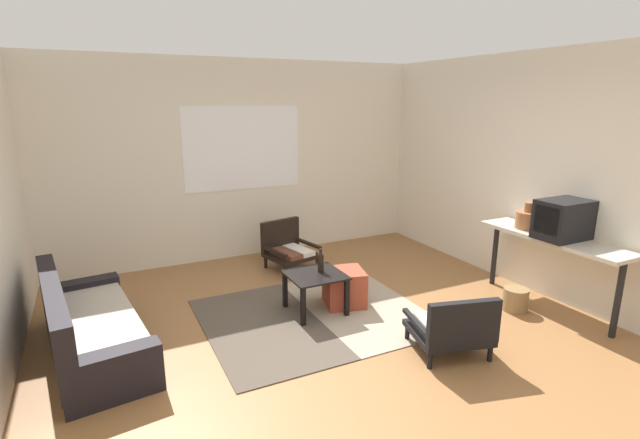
{
  "coord_description": "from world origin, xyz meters",
  "views": [
    {
      "loc": [
        -1.87,
        -3.17,
        2.16
      ],
      "look_at": [
        0.18,
        1.0,
        0.96
      ],
      "focal_mm": 26.09,
      "sensor_mm": 36.0,
      "label": 1
    }
  ],
  "objects_px": {
    "coffee_table": "(315,281)",
    "glass_bottle": "(321,262)",
    "armchair_by_window": "(287,247)",
    "armchair_striped_foreground": "(453,328)",
    "wicker_basket": "(515,299)",
    "console_shelf": "(552,244)",
    "couch": "(88,330)",
    "crt_television": "(563,219)",
    "clay_vase": "(527,219)",
    "ottoman_orange": "(344,288)"
  },
  "relations": [
    {
      "from": "couch",
      "to": "armchair_by_window",
      "type": "bearing_deg",
      "value": 27.86
    },
    {
      "from": "armchair_by_window",
      "to": "armchair_striped_foreground",
      "type": "height_order",
      "value": "armchair_by_window"
    },
    {
      "from": "coffee_table",
      "to": "glass_bottle",
      "type": "relative_size",
      "value": 2.27
    },
    {
      "from": "couch",
      "to": "coffee_table",
      "type": "distance_m",
      "value": 2.14
    },
    {
      "from": "couch",
      "to": "armchair_by_window",
      "type": "distance_m",
      "value": 2.7
    },
    {
      "from": "ottoman_orange",
      "to": "console_shelf",
      "type": "bearing_deg",
      "value": -27.62
    },
    {
      "from": "armchair_by_window",
      "to": "armchair_striped_foreground",
      "type": "bearing_deg",
      "value": -80.73
    },
    {
      "from": "armchair_by_window",
      "to": "crt_television",
      "type": "relative_size",
      "value": 1.36
    },
    {
      "from": "armchair_striped_foreground",
      "to": "couch",
      "type": "bearing_deg",
      "value": 153.44
    },
    {
      "from": "console_shelf",
      "to": "crt_television",
      "type": "xyz_separation_m",
      "value": [
        -0.0,
        -0.09,
        0.29
      ]
    },
    {
      "from": "glass_bottle",
      "to": "coffee_table",
      "type": "bearing_deg",
      "value": -158.42
    },
    {
      "from": "clay_vase",
      "to": "armchair_by_window",
      "type": "bearing_deg",
      "value": 134.59
    },
    {
      "from": "wicker_basket",
      "to": "couch",
      "type": "bearing_deg",
      "value": 165.83
    },
    {
      "from": "ottoman_orange",
      "to": "clay_vase",
      "type": "relative_size",
      "value": 1.4
    },
    {
      "from": "console_shelf",
      "to": "wicker_basket",
      "type": "distance_m",
      "value": 0.69
    },
    {
      "from": "couch",
      "to": "coffee_table",
      "type": "bearing_deg",
      "value": -3.31
    },
    {
      "from": "glass_bottle",
      "to": "wicker_basket",
      "type": "relative_size",
      "value": 0.97
    },
    {
      "from": "couch",
      "to": "armchair_by_window",
      "type": "height_order",
      "value": "couch"
    },
    {
      "from": "armchair_by_window",
      "to": "console_shelf",
      "type": "xyz_separation_m",
      "value": [
        2.01,
        -2.37,
        0.43
      ]
    },
    {
      "from": "couch",
      "to": "glass_bottle",
      "type": "relative_size",
      "value": 7.54
    },
    {
      "from": "ottoman_orange",
      "to": "wicker_basket",
      "type": "distance_m",
      "value": 1.81
    },
    {
      "from": "coffee_table",
      "to": "console_shelf",
      "type": "xyz_separation_m",
      "value": [
        2.27,
        -0.98,
        0.37
      ]
    },
    {
      "from": "armchair_by_window",
      "to": "clay_vase",
      "type": "bearing_deg",
      "value": -45.41
    },
    {
      "from": "crt_television",
      "to": "glass_bottle",
      "type": "relative_size",
      "value": 2.05
    },
    {
      "from": "coffee_table",
      "to": "armchair_striped_foreground",
      "type": "bearing_deg",
      "value": -61.64
    },
    {
      "from": "couch",
      "to": "crt_television",
      "type": "bearing_deg",
      "value": -15.22
    },
    {
      "from": "armchair_striped_foreground",
      "to": "console_shelf",
      "type": "distance_m",
      "value": 1.66
    },
    {
      "from": "coffee_table",
      "to": "glass_bottle",
      "type": "distance_m",
      "value": 0.21
    },
    {
      "from": "couch",
      "to": "crt_television",
      "type": "height_order",
      "value": "crt_television"
    },
    {
      "from": "ottoman_orange",
      "to": "glass_bottle",
      "type": "height_order",
      "value": "glass_bottle"
    },
    {
      "from": "armchair_striped_foreground",
      "to": "armchair_by_window",
      "type": "bearing_deg",
      "value": 99.27
    },
    {
      "from": "couch",
      "to": "console_shelf",
      "type": "relative_size",
      "value": 1.18
    },
    {
      "from": "console_shelf",
      "to": "clay_vase",
      "type": "distance_m",
      "value": 0.38
    },
    {
      "from": "glass_bottle",
      "to": "wicker_basket",
      "type": "xyz_separation_m",
      "value": [
        1.84,
        -0.93,
        -0.41
      ]
    },
    {
      "from": "couch",
      "to": "console_shelf",
      "type": "distance_m",
      "value": 4.56
    },
    {
      "from": "couch",
      "to": "wicker_basket",
      "type": "xyz_separation_m",
      "value": [
        4.05,
        -1.02,
        -0.1
      ]
    },
    {
      "from": "crt_television",
      "to": "console_shelf",
      "type": "bearing_deg",
      "value": 87.95
    },
    {
      "from": "clay_vase",
      "to": "wicker_basket",
      "type": "distance_m",
      "value": 0.89
    },
    {
      "from": "armchair_striped_foreground",
      "to": "crt_television",
      "type": "distance_m",
      "value": 1.74
    },
    {
      "from": "console_shelf",
      "to": "wicker_basket",
      "type": "relative_size",
      "value": 6.2
    },
    {
      "from": "crt_television",
      "to": "wicker_basket",
      "type": "xyz_separation_m",
      "value": [
        -0.35,
        0.17,
        -0.87
      ]
    },
    {
      "from": "armchair_by_window",
      "to": "clay_vase",
      "type": "relative_size",
      "value": 2.39
    },
    {
      "from": "coffee_table",
      "to": "glass_bottle",
      "type": "xyz_separation_m",
      "value": [
        0.08,
        0.03,
        0.19
      ]
    },
    {
      "from": "glass_bottle",
      "to": "wicker_basket",
      "type": "distance_m",
      "value": 2.1
    },
    {
      "from": "console_shelf",
      "to": "wicker_basket",
      "type": "xyz_separation_m",
      "value": [
        -0.35,
        0.09,
        -0.59
      ]
    },
    {
      "from": "ottoman_orange",
      "to": "crt_television",
      "type": "xyz_separation_m",
      "value": [
        1.91,
        -1.09,
        0.8
      ]
    },
    {
      "from": "coffee_table",
      "to": "armchair_by_window",
      "type": "xyz_separation_m",
      "value": [
        0.26,
        1.39,
        -0.06
      ]
    },
    {
      "from": "console_shelf",
      "to": "glass_bottle",
      "type": "relative_size",
      "value": 6.37
    },
    {
      "from": "armchair_by_window",
      "to": "glass_bottle",
      "type": "bearing_deg",
      "value": -97.57
    },
    {
      "from": "couch",
      "to": "armchair_striped_foreground",
      "type": "bearing_deg",
      "value": -26.56
    }
  ]
}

